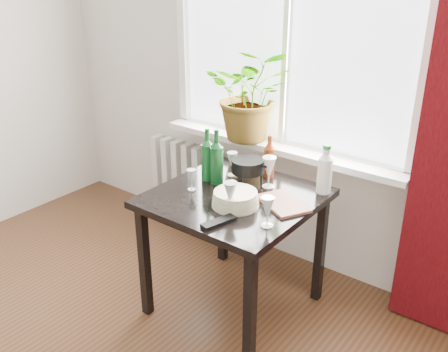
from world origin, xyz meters
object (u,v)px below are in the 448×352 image
Objects in this scene: table at (235,210)px; fondue_pot at (248,171)px; cleaning_bottle at (325,169)px; plate_stack at (235,199)px; bottle_amber at (269,156)px; wineglass_back_center at (269,172)px; wine_bottle_right at (217,156)px; radiator at (194,179)px; wineglass_front_left at (192,180)px; tv_remote at (219,222)px; wineglass_back_left at (232,164)px; wineglass_far_right at (267,212)px; cutting_board at (283,203)px; potted_plant at (251,94)px; wineglass_front_right at (230,197)px; wine_bottle_left at (207,154)px.

table is 0.24m from fondue_pot.
table is at bearing -138.07° from cleaning_bottle.
plate_stack is (-0.29, -0.43, -0.10)m from cleaning_bottle.
wineglass_back_center is at bearing -57.81° from bottle_amber.
radiator is at bearing 140.07° from wine_bottle_right.
tv_remote is (0.36, -0.22, -0.05)m from wineglass_front_left.
bottle_amber is 1.74× the size of wineglass_back_left.
wineglass_far_right is 0.46m from wineglass_back_center.
cleaning_bottle reaches higher than wineglass_back_left.
bottle_amber is 1.39× the size of wineglass_back_center.
fondue_pot reaches higher than cutting_board.
potted_plant is at bearing 137.99° from cutting_board.
wineglass_far_right is 0.65× the size of plate_stack.
cleaning_bottle is 0.74m from wineglass_front_left.
wine_bottle_right is 1.16× the size of cleaning_bottle.
plate_stack reaches higher than radiator.
wineglass_back_left is (-0.26, 0.01, -0.02)m from wineglass_back_center.
radiator is 6.36× the size of wineglass_front_left.
wineglass_front_left is 0.44× the size of cutting_board.
radiator is 1.02m from wine_bottle_right.
potted_plant is 2.29× the size of bottle_amber.
potted_plant is 3.50× the size of wineglass_front_right.
fondue_pot is 1.16× the size of tv_remote.
wineglass_back_center is at bearing 21.70° from fondue_pot.
wineglass_far_right is at bearing -24.03° from wine_bottle_left.
table is at bearing 119.83° from wineglass_front_right.
potted_plant is (-0.29, 0.57, 0.50)m from table.
wineglass_back_left is at bearing -31.94° from radiator.
wine_bottle_left is 0.67m from cleaning_bottle.
radiator is 2.50× the size of wine_bottle_left.
wineglass_front_left is at bearing -162.77° from cutting_board.
plate_stack is 0.25m from cutting_board.
potted_plant is 0.85m from plate_stack.
tv_remote is (0.13, -0.31, 0.10)m from table.
cleaning_bottle is 1.50× the size of wineglass_back_center.
wineglass_far_right is 0.87× the size of tv_remote.
bottle_amber is 1.40× the size of tv_remote.
wine_bottle_right is 1.52× the size of fondue_pot.
tv_remote is (0.30, -0.52, -0.07)m from wineglass_back_left.
wine_bottle_right is at bearing -93.42° from wineglass_back_left.
fondue_pot is (-0.12, -0.03, -0.02)m from wineglass_back_center.
table is 5.67× the size of wineglass_back_left.
wineglass_back_center is at bearing 88.23° from plate_stack.
tv_remote reaches higher than radiator.
plate_stack is at bearing -58.65° from fondue_pot.
tv_remote is at bearing -64.26° from potted_plant.
bottle_amber reaches higher than radiator.
wineglass_front_right is 0.68× the size of plate_stack.
potted_plant is 2.12× the size of cleaning_bottle.
table is at bearing -50.21° from wineglass_back_left.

